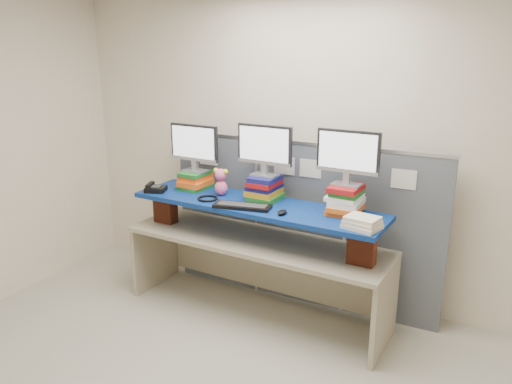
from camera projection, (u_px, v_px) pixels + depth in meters
The scene contains 18 objects.
room at pixel (185, 214), 2.88m from camera, with size 5.00×4.00×2.80m.
cubicle_partition at pixel (300, 223), 4.57m from camera, with size 2.60×0.06×1.53m.
desk at pixel (256, 254), 4.38m from camera, with size 2.39×0.80×0.72m.
brick_pier_left at pixel (165, 208), 4.71m from camera, with size 0.21×0.11×0.28m, color maroon.
brick_pier_right at pixel (362, 247), 3.80m from camera, with size 0.21×0.11×0.28m, color maroon.
blue_board at pixel (256, 206), 4.25m from camera, with size 2.24×0.56×0.04m, color navy.
book_stack_left at pixel (195, 180), 4.67m from camera, with size 0.27×0.32×0.16m.
book_stack_center at pixel (265, 188), 4.31m from camera, with size 0.27×0.32×0.22m.
book_stack_right at pixel (346, 200), 3.95m from camera, with size 0.27×0.30×0.23m.
monitor_left at pixel (194, 145), 4.57m from camera, with size 0.50×0.15×0.44m.
monitor_center at pixel (265, 147), 4.20m from camera, with size 0.50×0.15×0.44m.
monitor_right at pixel (348, 154), 3.85m from camera, with size 0.50×0.15×0.44m.
keyboard at pixel (242, 206), 4.12m from camera, with size 0.50×0.25×0.03m.
mouse at pixel (282, 212), 3.96m from camera, with size 0.06×0.12×0.04m, color black.
desk_phone at pixel (155, 188), 4.58m from camera, with size 0.22×0.21×0.08m.
headset at pixel (208, 198), 4.35m from camera, with size 0.18×0.18×0.02m, color black.
plush_toy at pixel (221, 182), 4.44m from camera, with size 0.14×0.11×0.25m.
binder_stack at pixel (362, 223), 3.65m from camera, with size 0.29×0.25×0.09m.
Camera 1 is at (1.60, -2.24, 2.33)m, focal length 35.00 mm.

